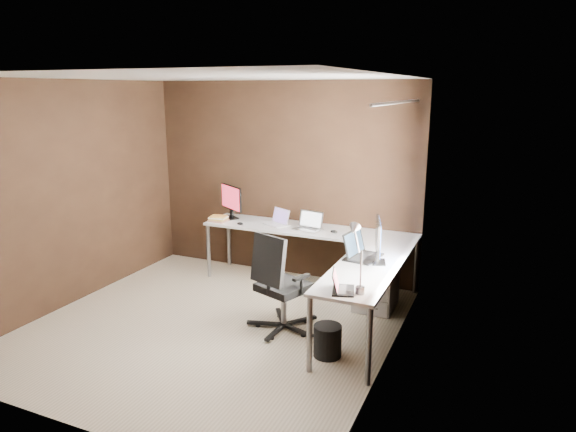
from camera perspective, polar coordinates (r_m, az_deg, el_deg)
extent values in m
cube|color=#C3B498|center=(5.50, -8.42, -12.02)|extent=(3.60, 3.60, 0.00)
cube|color=white|center=(4.95, -9.48, 15.01)|extent=(3.60, 3.60, 0.00)
cube|color=black|center=(6.63, -0.56, 4.02)|extent=(3.60, 0.00, 2.50)
cube|color=black|center=(3.75, -23.84, -5.00)|extent=(3.60, 0.00, 2.50)
cube|color=black|center=(6.22, -23.07, 2.24)|extent=(0.00, 3.60, 2.50)
cube|color=black|center=(4.40, 11.29, -1.36)|extent=(0.00, 3.60, 2.50)
cube|color=white|center=(4.69, 12.20, 2.05)|extent=(0.00, 1.00, 1.30)
cube|color=orange|center=(4.06, 9.44, -2.57)|extent=(0.01, 0.35, 2.00)
cube|color=orange|center=(5.44, 13.26, 1.45)|extent=(0.01, 0.35, 2.00)
cylinder|color=slate|center=(4.61, 12.26, 12.25)|extent=(0.02, 1.90, 0.02)
cube|color=silver|center=(6.30, 2.27, -1.51)|extent=(2.65, 0.60, 0.03)
cube|color=silver|center=(4.98, 8.56, -5.91)|extent=(0.60, 1.65, 0.03)
cylinder|color=slate|center=(6.75, -8.82, -3.85)|extent=(0.05, 0.05, 0.70)
cylinder|color=slate|center=(7.17, -6.60, -2.71)|extent=(0.05, 0.05, 0.70)
cylinder|color=slate|center=(4.51, 2.40, -13.01)|extent=(0.05, 0.05, 0.70)
cylinder|color=slate|center=(4.37, 8.97, -14.11)|extent=(0.05, 0.05, 0.70)
cylinder|color=slate|center=(6.33, 14.06, -5.32)|extent=(0.05, 0.05, 0.70)
cube|color=silver|center=(5.84, 9.78, -7.25)|extent=(0.42, 0.50, 0.60)
cube|color=black|center=(6.83, -6.40, -0.18)|extent=(0.26, 0.24, 0.01)
cube|color=black|center=(6.82, -6.26, 0.32)|extent=(0.06, 0.05, 0.10)
cube|color=black|center=(6.78, -6.31, 2.06)|extent=(0.44, 0.29, 0.32)
cube|color=#E32B46|center=(6.77, -6.42, 2.04)|extent=(0.40, 0.26, 0.29)
cube|color=black|center=(5.14, 10.05, -5.06)|extent=(0.18, 0.23, 0.01)
cube|color=black|center=(5.12, 9.85, -4.50)|extent=(0.04, 0.05, 0.09)
cube|color=black|center=(5.06, 9.95, -2.24)|extent=(0.17, 0.51, 0.33)
cube|color=#1842B1|center=(5.06, 10.12, -2.25)|extent=(0.14, 0.48, 0.30)
cube|color=silver|center=(6.44, -1.32, -0.95)|extent=(0.36, 0.31, 0.02)
cube|color=silver|center=(6.46, -0.79, 0.01)|extent=(0.29, 0.18, 0.18)
cube|color=#6D5498|center=(6.46, -0.83, 0.01)|extent=(0.25, 0.15, 0.16)
cube|color=silver|center=(6.23, 2.16, -1.48)|extent=(0.36, 0.28, 0.02)
cube|color=silver|center=(6.27, 2.58, -0.35)|extent=(0.33, 0.12, 0.20)
cube|color=white|center=(6.27, 2.55, -0.36)|extent=(0.29, 0.10, 0.17)
cube|color=black|center=(5.26, 8.37, -4.54)|extent=(0.34, 0.45, 0.02)
cube|color=black|center=(5.26, 7.34, -2.97)|extent=(0.14, 0.41, 0.25)
cube|color=#172533|center=(5.26, 7.40, -2.97)|extent=(0.11, 0.36, 0.22)
cube|color=black|center=(4.40, 6.17, -8.23)|extent=(0.25, 0.30, 0.02)
cube|color=black|center=(4.37, 5.28, -7.13)|extent=(0.12, 0.26, 0.16)
cube|color=#AB4C58|center=(4.37, 5.36, -7.13)|extent=(0.10, 0.23, 0.14)
cube|color=#B1785F|center=(6.69, -7.73, -0.49)|extent=(0.23, 0.19, 0.02)
cube|color=gold|center=(6.68, -7.74, -0.31)|extent=(0.21, 0.17, 0.02)
cube|color=white|center=(6.68, -7.74, -0.16)|extent=(0.23, 0.19, 0.02)
cube|color=gold|center=(6.67, -7.75, -0.04)|extent=(0.22, 0.18, 0.01)
ellipsoid|color=black|center=(6.48, -5.35, -0.84)|extent=(0.09, 0.07, 0.03)
ellipsoid|color=black|center=(6.11, 5.12, -1.73)|extent=(0.10, 0.08, 0.03)
cylinder|color=slate|center=(4.36, 8.02, -8.16)|extent=(0.08, 0.08, 0.06)
cylinder|color=slate|center=(4.30, 8.10, -5.83)|extent=(0.02, 0.02, 0.32)
cylinder|color=slate|center=(4.27, 7.66, -2.86)|extent=(0.02, 0.17, 0.24)
cone|color=slate|center=(4.32, 7.32, -1.53)|extent=(0.10, 0.13, 0.13)
cylinder|color=slate|center=(5.30, -0.48, -9.99)|extent=(0.06, 0.06, 0.37)
cube|color=black|center=(5.22, -0.48, -7.87)|extent=(0.57, 0.57, 0.08)
cube|color=black|center=(4.96, -2.20, -4.91)|extent=(0.42, 0.25, 0.48)
cylinder|color=black|center=(4.85, 4.41, -13.66)|extent=(0.30, 0.30, 0.30)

